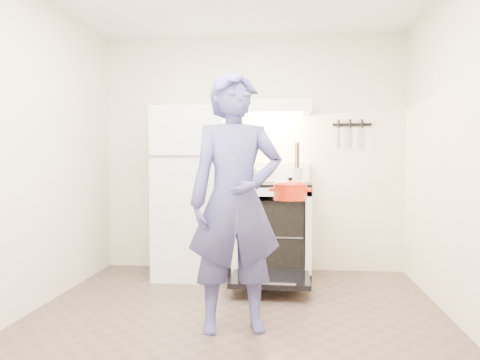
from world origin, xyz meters
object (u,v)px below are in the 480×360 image
object	(u,v)px
tea_kettle	(248,170)
person	(236,202)
dutch_oven	(290,192)
stove_body	(272,231)
refrigerator	(193,192)

from	to	relation	value
tea_kettle	person	xyz separation A→B (m)	(0.07, -1.72, -0.18)
dutch_oven	stove_body	bearing A→B (deg)	97.94
refrigerator	person	size ratio (longest dim) A/B	0.95
person	dutch_oven	world-z (taller)	person
person	dutch_oven	distance (m)	0.47
person	dutch_oven	size ratio (longest dim) A/B	5.69
stove_body	person	xyz separation A→B (m)	(-0.21, -1.50, 0.43)
tea_kettle	dutch_oven	bearing A→B (deg)	-73.00
tea_kettle	dutch_oven	distance (m)	1.52
stove_body	refrigerator	bearing A→B (deg)	-178.23
tea_kettle	person	world-z (taller)	person
refrigerator	dutch_oven	xyz separation A→B (m)	(0.98, -1.20, 0.09)
refrigerator	stove_body	bearing A→B (deg)	1.77
tea_kettle	person	size ratio (longest dim) A/B	0.14
tea_kettle	refrigerator	bearing A→B (deg)	-155.55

